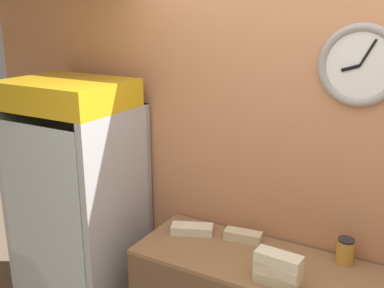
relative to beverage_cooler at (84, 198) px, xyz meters
The scene contains 8 objects.
wall_back 1.61m from the beverage_cooler, 12.40° to the left, with size 5.20×0.10×2.70m.
beverage_cooler is the anchor object (origin of this frame).
sandwich_stack_bottom 1.50m from the beverage_cooler, ahead, with size 0.24×0.10×0.06m.
sandwich_stack_middle 1.50m from the beverage_cooler, ahead, with size 0.25×0.12×0.06m.
sandwich_stack_top 1.50m from the beverage_cooler, ahead, with size 0.25×0.11×0.06m.
sandwich_flat_left 1.16m from the beverage_cooler, ahead, with size 0.24×0.12×0.06m.
sandwich_flat_right 0.83m from the beverage_cooler, ahead, with size 0.29×0.20×0.06m.
condiment_jar 1.76m from the beverage_cooler, ahead, with size 0.10×0.10×0.15m.
Camera 1 is at (0.57, -1.33, 2.29)m, focal length 42.00 mm.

